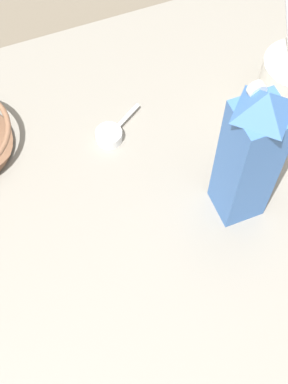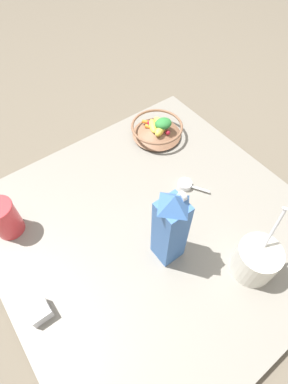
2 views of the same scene
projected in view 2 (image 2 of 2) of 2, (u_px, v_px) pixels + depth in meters
name	position (u px, v px, depth m)	size (l,w,h in m)	color
ground_plane	(154.00, 231.00, 0.99)	(6.00, 6.00, 0.00)	#665B4C
countertop	(154.00, 228.00, 0.98)	(0.96, 0.96, 0.04)	gray
fruit_bowl	(157.00, 129.00, 1.17)	(0.20, 0.20, 0.08)	brown
milk_carton	(170.00, 228.00, 0.79)	(0.07, 0.07, 0.29)	#3D6BB2
yogurt_tub	(256.00, 259.00, 0.83)	(0.12, 0.13, 0.24)	silver
drinking_cup	(4.00, 218.00, 0.90)	(0.09, 0.09, 0.13)	#DB383D
spice_jar	(40.00, 312.00, 0.79)	(0.05, 0.05, 0.04)	silver
measuring_scoop	(186.00, 185.00, 1.04)	(0.10, 0.07, 0.02)	white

